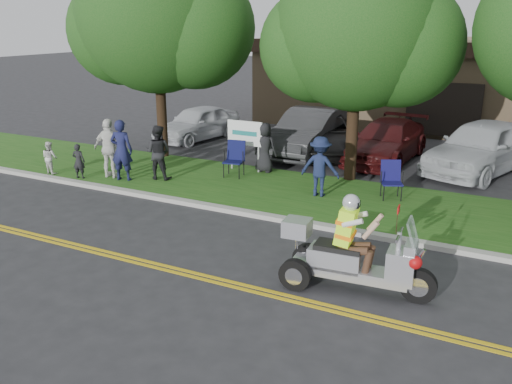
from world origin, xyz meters
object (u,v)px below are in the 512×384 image
at_px(spectator_adult_mid, 158,152).
at_px(parked_car_mid, 324,134).
at_px(lawn_chair_b, 391,177).
at_px(parked_car_left, 310,132).
at_px(spectator_adult_left, 122,150).
at_px(parked_car_far_left, 198,123).
at_px(trike_scooter, 350,257).
at_px(spectator_adult_right, 110,148).
at_px(lawn_chair_a, 235,156).
at_px(parked_car_right, 386,141).
at_px(parked_car_far_right, 482,147).

relative_size(spectator_adult_mid, parked_car_mid, 0.32).
xyz_separation_m(lawn_chair_b, parked_car_left, (-4.08, 4.14, 0.15)).
relative_size(spectator_adult_left, parked_car_far_left, 0.45).
relative_size(trike_scooter, spectator_adult_right, 1.56).
xyz_separation_m(spectator_adult_left, parked_car_left, (3.74, 6.18, -0.21)).
height_order(parked_car_far_left, parked_car_mid, parked_car_mid).
bearing_deg(lawn_chair_b, parked_car_mid, 104.00).
height_order(trike_scooter, lawn_chair_a, trike_scooter).
relative_size(spectator_adult_left, parked_car_right, 0.39).
xyz_separation_m(lawn_chair_b, parked_car_mid, (-3.66, 4.56, 0.04)).
distance_m(trike_scooter, lawn_chair_b, 5.62).
distance_m(spectator_adult_mid, parked_car_far_left, 6.27).
xyz_separation_m(spectator_adult_right, parked_car_far_right, (10.27, 6.25, -0.15)).
height_order(parked_car_far_left, parked_car_far_right, parked_car_far_right).
bearing_deg(lawn_chair_b, trike_scooter, -108.55).
height_order(parked_car_far_left, parked_car_left, parked_car_left).
bearing_deg(spectator_adult_left, parked_car_far_right, -164.50).
bearing_deg(spectator_adult_mid, trike_scooter, 138.74).
relative_size(spectator_adult_right, parked_car_right, 0.38).
relative_size(parked_car_far_left, parked_car_right, 0.85).
distance_m(lawn_chair_a, spectator_adult_mid, 2.41).
bearing_deg(trike_scooter, lawn_chair_a, 130.44).
distance_m(lawn_chair_b, spectator_adult_mid, 7.05).
xyz_separation_m(trike_scooter, parked_car_right, (-1.88, 10.05, 0.05)).
xyz_separation_m(spectator_adult_mid, parked_car_far_right, (8.82, 5.71, -0.07)).
distance_m(spectator_adult_left, parked_car_left, 7.23).
distance_m(lawn_chair_b, parked_car_mid, 5.85).
xyz_separation_m(spectator_adult_mid, parked_car_far_left, (-2.34, 5.82, -0.24)).
relative_size(lawn_chair_b, parked_car_far_right, 0.20).
bearing_deg(parked_car_far_right, parked_car_right, -163.78).
bearing_deg(parked_car_right, parked_car_far_left, -175.35).
bearing_deg(spectator_adult_left, parked_car_left, -138.62).
xyz_separation_m(lawn_chair_b, spectator_adult_left, (-7.81, -2.04, 0.35)).
bearing_deg(parked_car_far_right, parked_car_far_left, -161.01).
relative_size(trike_scooter, parked_car_mid, 0.54).
bearing_deg(trike_scooter, parked_car_far_left, 130.05).
relative_size(lawn_chair_b, parked_car_mid, 0.20).
relative_size(lawn_chair_a, parked_car_left, 0.22).
bearing_deg(spectator_adult_mid, parked_car_left, -129.10).
relative_size(lawn_chair_b, spectator_adult_left, 0.56).
relative_size(lawn_chair_b, parked_car_far_left, 0.25).
relative_size(lawn_chair_b, spectator_adult_mid, 0.62).
height_order(lawn_chair_a, spectator_adult_left, spectator_adult_left).
distance_m(parked_car_far_left, parked_car_right, 7.96).
xyz_separation_m(trike_scooter, spectator_adult_left, (-8.42, 3.55, 0.39)).
relative_size(spectator_adult_left, parked_car_left, 0.37).
bearing_deg(spectator_adult_right, parked_car_far_left, -89.15).
bearing_deg(parked_car_right, trike_scooter, -75.30).
bearing_deg(parked_car_far_right, spectator_adult_mid, -127.54).
bearing_deg(spectator_adult_mid, parked_car_mid, -130.68).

